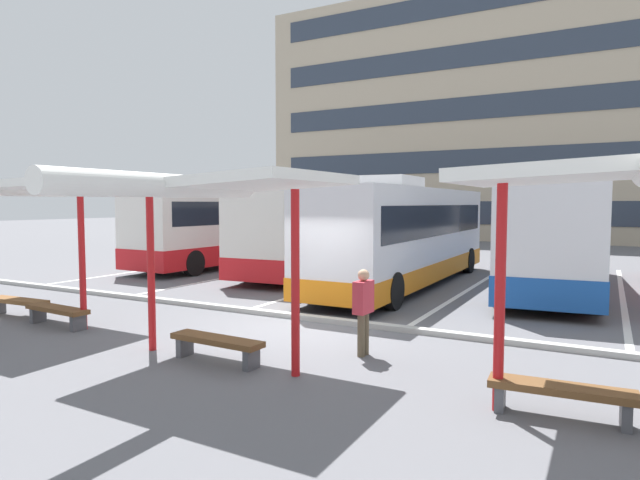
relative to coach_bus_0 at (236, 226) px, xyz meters
name	(u,v)px	position (x,y,z in m)	size (l,w,h in m)	color
ground_plane	(294,329)	(8.95, -9.58, -1.75)	(160.00, 160.00, 0.00)	slate
terminal_building	(529,121)	(8.97, 28.04, 7.86)	(40.20, 15.27, 21.97)	tan
coach_bus_0	(236,226)	(0.00, 0.00, 0.00)	(2.93, 11.27, 3.77)	silver
coach_bus_1	(325,231)	(4.71, -0.13, -0.11)	(3.15, 11.54, 3.55)	silver
coach_bus_2	(407,235)	(9.00, -2.24, -0.04)	(2.57, 11.75, 3.65)	silver
coach_bus_3	(549,234)	(13.34, -0.54, 0.03)	(3.58, 11.57, 3.81)	silver
lane_stripe_0	(186,264)	(-1.96, -1.15, -1.75)	(0.16, 14.00, 0.01)	white
lane_stripe_1	(265,270)	(2.40, -1.15, -1.75)	(0.16, 14.00, 0.01)	white
lane_stripe_2	(360,277)	(6.77, -1.15, -1.75)	(0.16, 14.00, 0.01)	white
lane_stripe_3	(476,285)	(11.13, -1.15, -1.75)	(0.16, 14.00, 0.01)	white
lane_stripe_4	(622,295)	(15.50, -1.15, -1.75)	(0.16, 14.00, 0.01)	white
waiting_shelter_0	(21,191)	(3.20, -12.11, 1.34)	(4.34, 4.98, 3.32)	red
bench_0	(18,303)	(2.30, -11.74, -1.41)	(1.82, 0.52, 0.45)	brown
bench_1	(57,312)	(4.10, -11.95, -1.41)	(1.88, 0.53, 0.45)	brown
waiting_shelter_1	(206,190)	(9.06, -12.59, 1.27)	(4.20, 4.71, 3.29)	red
bench_2	(217,343)	(9.06, -12.37, -1.41)	(1.86, 0.49, 0.45)	brown
bench_3	(561,393)	(14.58, -12.17, -1.41)	(1.81, 0.54, 0.45)	brown
platform_kerb	(314,318)	(8.95, -8.65, -1.69)	(44.00, 0.24, 0.12)	#ADADA8
waiting_passenger_0	(363,306)	(11.16, -10.75, -0.84)	(0.24, 0.47, 1.60)	brown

